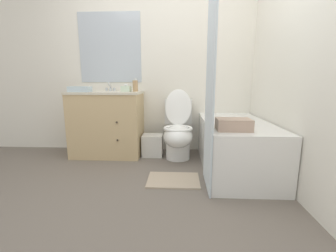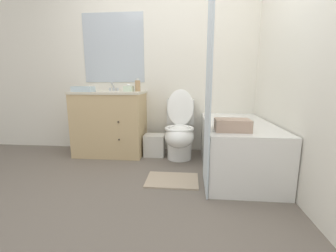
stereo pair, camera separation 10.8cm
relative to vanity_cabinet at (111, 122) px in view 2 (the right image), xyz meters
The scene contains 14 objects.
ground_plane 1.52m from the vanity_cabinet, 58.94° to the right, with size 14.00×14.00×0.00m, color #6B6056.
wall_back 1.14m from the vanity_cabinet, 21.61° to the left, with size 8.00×0.06×2.50m.
wall_right 2.20m from the vanity_cabinet, 13.79° to the right, with size 0.05×2.51×2.50m.
vanity_cabinet is the anchor object (origin of this frame).
sink_faucet 0.49m from the vanity_cabinet, 90.00° to the left, with size 0.14×0.12×0.12m.
toilet 0.96m from the vanity_cabinet, ahead, with size 0.37×0.70×0.89m.
bathtub 1.66m from the vanity_cabinet, 15.23° to the right, with size 0.70×1.41×0.55m.
shower_curtain 1.61m from the vanity_cabinet, 36.16° to the right, with size 0.02×0.52×1.90m.
wastebasket 0.68m from the vanity_cabinet, ahead, with size 0.27×0.23×0.29m.
tissue_box 0.53m from the vanity_cabinet, ahead, with size 0.11×0.14×0.10m.
soap_dispenser 0.63m from the vanity_cabinet, ahead, with size 0.07×0.07×0.17m.
hand_towel_folded 0.55m from the vanity_cabinet, 155.43° to the right, with size 0.26×0.15×0.07m.
bath_towel_folded 1.72m from the vanity_cabinet, 31.66° to the right, with size 0.31×0.21×0.11m.
bath_mat 1.29m from the vanity_cabinet, 41.75° to the right, with size 0.52×0.37×0.02m.
Camera 2 is at (0.33, -1.68, 0.98)m, focal length 24.00 mm.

